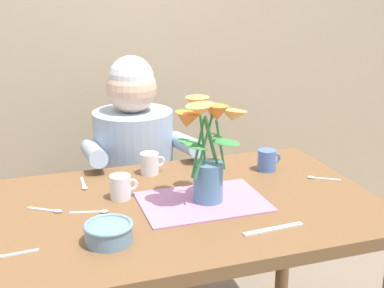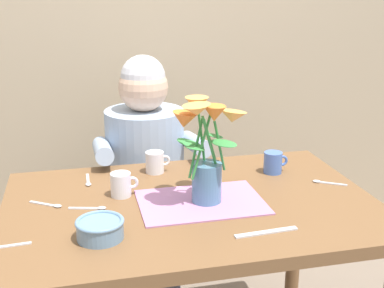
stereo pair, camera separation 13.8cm
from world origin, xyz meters
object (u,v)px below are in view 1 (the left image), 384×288
object	(u,v)px
seated_person	(135,186)
flower_vase	(208,144)
dinner_knife	(273,229)
coffee_cup	(150,163)
ceramic_bowl	(109,232)
tea_cup	(121,187)
ceramic_mug	(267,160)

from	to	relation	value
seated_person	flower_vase	xyz separation A→B (m)	(0.11, -0.63, 0.37)
dinner_knife	coffee_cup	size ratio (longest dim) A/B	2.04
ceramic_bowl	coffee_cup	world-z (taller)	coffee_cup
seated_person	flower_vase	distance (m)	0.74
flower_vase	ceramic_bowl	xyz separation A→B (m)	(-0.35, -0.17, -0.17)
flower_vase	coffee_cup	bearing A→B (deg)	110.99
coffee_cup	tea_cup	world-z (taller)	same
flower_vase	dinner_knife	bearing A→B (deg)	-65.52
ceramic_bowl	tea_cup	xyz separation A→B (m)	(0.09, 0.28, 0.01)
tea_cup	seated_person	bearing A→B (deg)	73.57
coffee_cup	ceramic_mug	bearing A→B (deg)	-13.59
ceramic_bowl	ceramic_mug	xyz separation A→B (m)	(0.66, 0.37, 0.01)
tea_cup	coffee_cup	bearing A→B (deg)	52.85
flower_vase	coffee_cup	xyz separation A→B (m)	(-0.12, 0.30, -0.16)
ceramic_bowl	ceramic_mug	bearing A→B (deg)	29.22
seated_person	ceramic_mug	xyz separation A→B (m)	(0.42, -0.43, 0.22)
ceramic_mug	tea_cup	world-z (taller)	same
flower_vase	ceramic_mug	world-z (taller)	flower_vase
flower_vase	coffee_cup	world-z (taller)	flower_vase
seated_person	coffee_cup	world-z (taller)	seated_person
flower_vase	ceramic_mug	distance (m)	0.40
tea_cup	flower_vase	bearing A→B (deg)	-23.50
seated_person	coffee_cup	size ratio (longest dim) A/B	12.20
seated_person	ceramic_mug	world-z (taller)	seated_person
seated_person	ceramic_mug	distance (m)	0.64
coffee_cup	tea_cup	size ratio (longest dim) A/B	1.00
ceramic_bowl	tea_cup	bearing A→B (deg)	72.85
flower_vase	dinner_knife	size ratio (longest dim) A/B	1.80
seated_person	ceramic_bowl	size ratio (longest dim) A/B	8.35
seated_person	flower_vase	world-z (taller)	seated_person
dinner_knife	flower_vase	bearing A→B (deg)	110.95
seated_person	ceramic_mug	size ratio (longest dim) A/B	12.20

